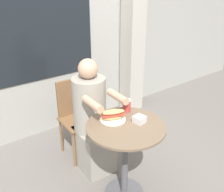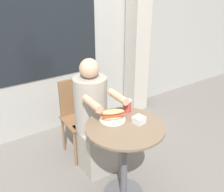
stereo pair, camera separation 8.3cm
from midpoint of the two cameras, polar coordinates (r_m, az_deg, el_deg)
storefront_wall at (r=3.26m, az=-13.09°, el=15.49°), size 8.00×0.09×2.80m
lattice_pillar at (r=3.76m, az=6.34°, el=14.07°), size 0.26×0.26×2.40m
cafe_table at (r=2.32m, az=3.79°, el=-10.80°), size 0.68×0.68×0.75m
diner_chair at (r=2.95m, az=-6.70°, el=-3.08°), size 0.40×0.40×0.87m
seated_diner at (r=2.69m, az=-3.31°, el=-5.95°), size 0.35×0.60×1.20m
sandwich_on_plate at (r=2.27m, az=1.17°, el=-4.31°), size 0.23×0.23×0.10m
drink_cup at (r=2.40m, az=4.29°, el=-2.11°), size 0.08×0.08×0.11m
napkin_box at (r=2.24m, az=6.95°, el=-5.20°), size 0.10×0.10×0.06m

